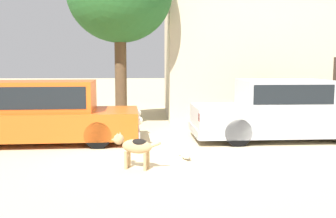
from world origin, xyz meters
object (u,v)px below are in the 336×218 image
parked_sedan_second (283,110)px  stray_cat (186,155)px  parked_sedan_nearest (40,111)px  stray_dog_spotted (134,146)px

parked_sedan_second → stray_cat: bearing=-144.6°
parked_sedan_second → parked_sedan_nearest: bearing=-179.6°
parked_sedan_second → stray_cat: parked_sedan_second is taller
parked_sedan_nearest → stray_cat: parked_sedan_nearest is taller
parked_sedan_second → stray_dog_spotted: (-3.64, -2.71, -0.31)m
parked_sedan_nearest → stray_cat: size_ratio=8.59×
parked_sedan_nearest → parked_sedan_second: bearing=-1.0°
stray_cat → parked_sedan_second: bearing=120.2°
parked_sedan_nearest → parked_sedan_second: 6.02m
stray_dog_spotted → stray_cat: stray_dog_spotted is taller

